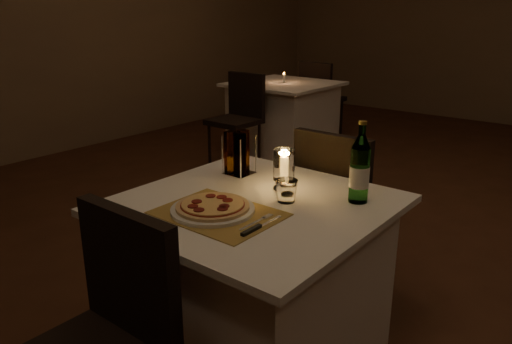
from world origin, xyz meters
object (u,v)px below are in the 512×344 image
Objects in this scene: main_table at (253,282)px; tumbler at (286,191)px; hurricane_candle at (284,166)px; plate at (213,210)px; neighbor_table_left at (283,117)px; pizza at (213,206)px; chair_far at (340,196)px; chair_near at (106,326)px; water_bottle at (360,170)px.

main_table is 10.99× the size of tumbler.
hurricane_candle is at bearing 87.17° from main_table.
plate is 0.32× the size of neighbor_table_left.
pizza reaches higher than plate.
plate is at bearing 92.43° from pizza.
hurricane_candle is (-0.09, 0.11, 0.06)m from tumbler.
tumbler is at bearing 59.97° from plate.
chair_far is 2.86m from neighbor_table_left.
pizza reaches higher than neighbor_table_left.
chair_near is at bearing -90.61° from hurricane_candle.
hurricane_candle is 3.30m from neighbor_table_left.
tumbler is at bearing 39.42° from main_table.
tumbler is 0.16m from hurricane_candle.
pizza is at bearing -105.51° from main_table.
chair_far reaches higher than pizza.
plate is 1.82× the size of hurricane_candle.
water_bottle reaches higher than chair_near.
neighbor_table_left is (-2.00, 2.77, -0.41)m from tumbler.
tumbler is at bearing -54.20° from neighbor_table_left.
hurricane_candle is (0.06, 0.38, 0.08)m from pizza.
plate is 3.52× the size of tumbler.
chair_near is 2.81× the size of plate.
chair_far is at bearing 90.00° from main_table.
water_bottle reaches higher than neighbor_table_left.
neighbor_table_left is (-1.89, 2.14, -0.18)m from chair_far.
tumbler reaches higher than neighbor_table_left.
pizza is at bearing -99.01° from hurricane_candle.
chair_near is 0.84m from tumbler.
main_table is at bearing 74.49° from pizza.
chair_near reaches higher than neighbor_table_left.
chair_near is at bearing -84.65° from plate.
neighbor_table_left is at bearing 125.63° from hurricane_candle.
tumbler is 0.28× the size of water_bottle.
hurricane_candle is at bearing -88.92° from chair_far.
main_table is 3.42m from neighbor_table_left.
plate reaches higher than neighbor_table_left.
pizza is at bearing -87.57° from plate.
hurricane_candle is 0.18× the size of neighbor_table_left.
neighbor_table_left is at bearing 131.53° from chair_far.
hurricane_candle reaches higher than main_table.
water_bottle is (0.22, 0.18, 0.09)m from tumbler.
main_table is at bearing -92.83° from hurricane_candle.
neighbor_table_left is (-1.90, 2.65, -0.47)m from hurricane_candle.
hurricane_candle reaches higher than plate.
chair_far is at bearing -48.47° from neighbor_table_left.
water_bottle is (0.33, -0.45, 0.32)m from chair_far.
water_bottle is 0.33× the size of neighbor_table_left.
tumbler is 3.44m from neighbor_table_left.
plate is at bearing -99.01° from hurricane_candle.
water_bottle is (0.38, 0.44, 0.12)m from plate.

